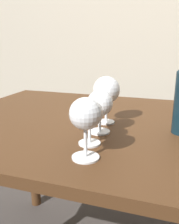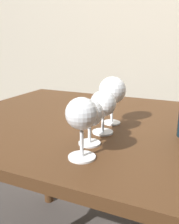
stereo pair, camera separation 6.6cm
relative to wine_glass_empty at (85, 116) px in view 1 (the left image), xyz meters
name	(u,v)px [view 1 (the left image)]	position (x,y,z in m)	size (l,w,h in m)	color
dining_table	(115,146)	(0.01, 0.29, -0.20)	(1.25, 0.84, 0.70)	#472B16
wine_glass_empty	(85,116)	(0.00, 0.00, 0.00)	(0.08, 0.08, 0.15)	white
wine_glass_white	(89,114)	(-0.02, 0.09, -0.02)	(0.07, 0.07, 0.13)	white
wine_glass_amber	(100,104)	(-0.02, 0.18, -0.02)	(0.08, 0.08, 0.13)	white
wine_glass_port	(106,91)	(-0.02, 0.28, 0.01)	(0.09, 0.09, 0.16)	white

